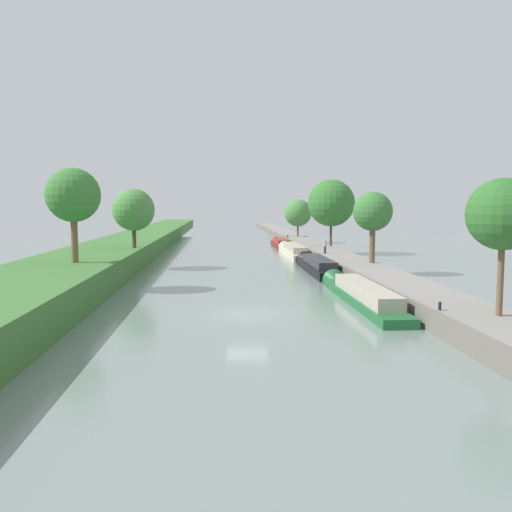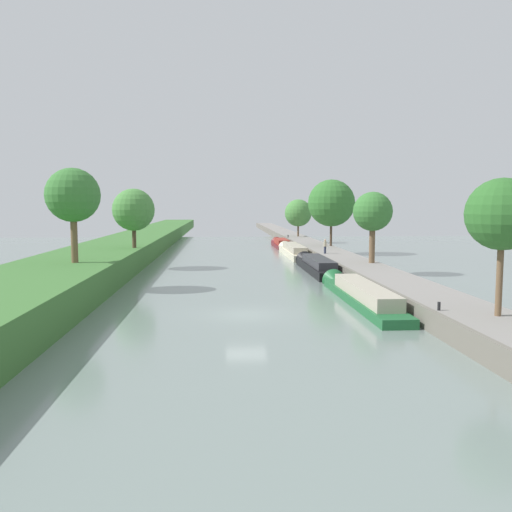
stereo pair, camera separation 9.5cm
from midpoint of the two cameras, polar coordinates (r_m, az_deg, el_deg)
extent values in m
plane|color=slate|center=(32.71, -1.08, -6.37)|extent=(160.00, 160.00, 0.00)
cube|color=#3D7033|center=(34.70, -24.72, -4.28)|extent=(8.42, 260.00, 2.27)
cube|color=gray|center=(35.19, 18.54, -4.83)|extent=(4.20, 260.00, 1.18)
cube|color=#6B665B|center=(34.40, 15.10, -4.92)|extent=(0.25, 260.00, 1.23)
cube|color=#1E6033|center=(37.15, 11.33, -4.59)|extent=(2.06, 15.88, 0.57)
cube|color=#B2A893|center=(36.28, 11.69, -3.69)|extent=(1.69, 11.12, 0.86)
cone|color=#1E6033|center=(45.36, 8.49, -2.71)|extent=(1.96, 1.24, 1.96)
cube|color=black|center=(53.39, 6.59, -1.33)|extent=(2.14, 13.69, 0.79)
cube|color=#333338|center=(52.63, 6.74, -0.59)|extent=(1.76, 9.58, 0.74)
cone|color=black|center=(60.72, 5.30, -0.49)|extent=(2.04, 1.29, 2.04)
cube|color=beige|center=(69.88, 4.01, 0.31)|extent=(2.09, 15.88, 0.78)
cube|color=#B2A893|center=(69.02, 4.10, 0.91)|extent=(1.72, 11.11, 0.81)
cone|color=beige|center=(78.34, 3.14, 0.88)|extent=(1.99, 1.26, 1.99)
cube|color=maroon|center=(84.25, 2.67, 1.14)|extent=(2.08, 10.85, 0.57)
cube|color=maroon|center=(83.66, 2.72, 1.57)|extent=(1.71, 7.59, 0.79)
cone|color=maroon|center=(90.24, 2.23, 1.43)|extent=(1.98, 1.25, 1.98)
cylinder|color=brown|center=(29.11, 24.81, -1.89)|extent=(0.32, 0.32, 4.12)
sphere|color=#2D6628|center=(28.91, 25.05, 4.12)|extent=(3.60, 3.60, 3.60)
cylinder|color=brown|center=(51.91, 12.39, 1.42)|extent=(0.56, 0.56, 3.91)
sphere|color=#387533|center=(51.78, 12.45, 4.72)|extent=(3.75, 3.75, 3.75)
cylinder|color=#4C3828|center=(72.58, 8.05, 2.70)|extent=(0.32, 0.32, 4.07)
sphere|color=#33702D|center=(72.50, 8.09, 5.69)|extent=(6.36, 6.36, 6.36)
cylinder|color=brown|center=(93.82, 4.51, 2.99)|extent=(0.31, 0.31, 2.84)
sphere|color=#47843D|center=(93.74, 4.52, 4.66)|extent=(4.79, 4.79, 4.79)
cylinder|color=#4C3828|center=(56.70, -13.07, 2.27)|extent=(0.41, 0.41, 2.77)
sphere|color=#47843D|center=(56.61, -13.13, 4.89)|extent=(4.39, 4.39, 4.39)
cylinder|color=brown|center=(43.32, -19.07, 2.01)|extent=(0.52, 0.52, 4.09)
sphere|color=#387533|center=(43.26, -19.21, 6.24)|extent=(4.18, 4.18, 4.18)
cylinder|color=#282D42|center=(61.07, 7.42, 0.65)|extent=(0.26, 0.26, 0.82)
cylinder|color=tan|center=(61.01, 7.42, 1.32)|extent=(0.34, 0.34, 0.62)
sphere|color=tan|center=(60.98, 7.43, 1.72)|extent=(0.22, 0.22, 0.22)
cylinder|color=black|center=(29.71, 19.15, -5.13)|extent=(0.16, 0.16, 0.45)
cylinder|color=black|center=(90.42, 3.42, 2.15)|extent=(0.16, 0.16, 0.45)
camera|label=1|loc=(0.05, -90.05, 0.00)|focal=37.05mm
camera|label=2|loc=(0.05, 89.95, 0.00)|focal=37.05mm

